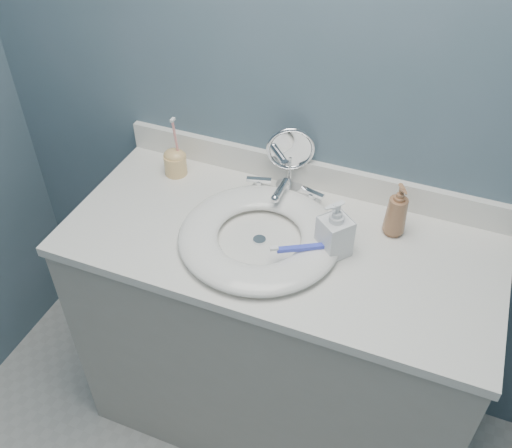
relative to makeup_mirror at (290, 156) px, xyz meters
The scene contains 12 objects.
back_wall 0.22m from the makeup_mirror, 37.36° to the left, with size 2.20×0.02×2.40m, color #4A6370.
vanity_cabinet 0.62m from the makeup_mirror, 76.60° to the right, with size 1.20×0.55×0.85m, color #B0ABA1.
countertop 0.27m from the makeup_mirror, 76.60° to the right, with size 1.22×0.57×0.03m, color white.
backsplash 0.10m from the makeup_mirror, 28.68° to the left, with size 1.22×0.02×0.09m, color white.
basin 0.28m from the makeup_mirror, 88.82° to the right, with size 0.45×0.45×0.04m, color white, non-canonical shape.
drain 0.29m from the makeup_mirror, 88.82° to the right, with size 0.04×0.04×0.01m, color silver.
faucet 0.11m from the makeup_mirror, 85.28° to the right, with size 0.25×0.13×0.07m.
makeup_mirror is the anchor object (origin of this frame).
soap_bottle_amber 0.35m from the makeup_mirror, 14.49° to the right, with size 0.06×0.06×0.16m, color #976544.
soap_bottle_clear 0.31m from the makeup_mirror, 47.96° to the right, with size 0.08×0.08×0.17m, color white.
toothbrush_holder 0.37m from the makeup_mirror, 169.78° to the right, with size 0.07×0.07×0.21m.
toothbrush_lying 0.33m from the makeup_mirror, 64.14° to the right, with size 0.16×0.10×0.02m.
Camera 1 is at (0.37, -0.13, 1.96)m, focal length 40.00 mm.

